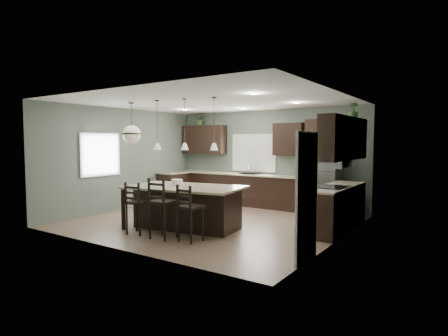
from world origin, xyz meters
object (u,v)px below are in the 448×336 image
bar_stool_right (191,213)px  bar_stool_left (138,208)px  bar_stool_center (163,208)px  plant_back_left (200,120)px  kitchen_island (185,207)px  serving_dish (177,183)px  refrigerator (322,179)px

bar_stool_right → bar_stool_left: bearing=-169.1°
bar_stool_center → plant_back_left: size_ratio=3.09×
kitchen_island → serving_dish: 0.57m
bar_stool_left → bar_stool_center: (0.69, 0.02, 0.06)m
kitchen_island → bar_stool_center: bar_stool_center is taller
bar_stool_left → bar_stool_right: (1.26, 0.14, 0.01)m
bar_stool_left → plant_back_left: (-1.75, 4.34, 2.05)m
kitchen_island → bar_stool_left: bar_stool_left is taller
kitchen_island → bar_stool_left: 1.03m
plant_back_left → kitchen_island: bearing=-56.8°
refrigerator → plant_back_left: size_ratio=4.80×
kitchen_island → bar_stool_left: bearing=-128.2°
refrigerator → bar_stool_center: bearing=-112.3°
kitchen_island → refrigerator: bearing=50.3°
bar_stool_left → bar_stool_center: 0.69m
bar_stool_left → plant_back_left: bearing=101.7°
bar_stool_left → kitchen_island: bearing=51.1°
refrigerator → serving_dish: (-2.09, -3.28, 0.07)m
refrigerator → serving_dish: bearing=-122.5°
serving_dish → plant_back_left: 4.33m
bar_stool_left → plant_back_left: size_ratio=2.79×
refrigerator → serving_dish: size_ratio=7.71×
kitchen_island → plant_back_left: size_ratio=6.38×
serving_dish → bar_stool_right: size_ratio=0.22×
plant_back_left → bar_stool_center: bearing=-60.5°
refrigerator → kitchen_island: 3.78m
kitchen_island → plant_back_left: bearing=113.6°
bar_stool_center → bar_stool_right: bearing=9.4°
kitchen_island → bar_stool_right: (0.77, -0.76, 0.08)m
serving_dish → refrigerator: bearing=57.5°
refrigerator → kitchen_island: bearing=-120.2°
refrigerator → bar_stool_center: refrigerator is taller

